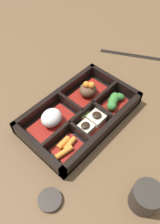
% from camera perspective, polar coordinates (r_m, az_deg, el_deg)
% --- Properties ---
extents(ground_plane, '(3.00, 3.00, 0.00)m').
position_cam_1_polar(ground_plane, '(0.63, 0.00, -1.40)').
color(ground_plane, brown).
extents(bento_base, '(0.33, 0.20, 0.01)m').
position_cam_1_polar(bento_base, '(0.63, 0.00, -1.13)').
color(bento_base, black).
rests_on(bento_base, ground_plane).
extents(bento_rim, '(0.33, 0.20, 0.04)m').
position_cam_1_polar(bento_rim, '(0.61, 0.17, -0.31)').
color(bento_rim, black).
rests_on(bento_rim, ground_plane).
extents(bowl_rice, '(0.13, 0.07, 0.05)m').
position_cam_1_polar(bowl_rice, '(0.59, -7.39, -1.87)').
color(bowl_rice, maroon).
rests_on(bowl_rice, bento_base).
extents(bowl_stew, '(0.13, 0.07, 0.06)m').
position_cam_1_polar(bowl_stew, '(0.66, 2.11, 5.64)').
color(bowl_stew, maroon).
rests_on(bowl_stew, bento_base).
extents(bowl_carrots, '(0.08, 0.05, 0.02)m').
position_cam_1_polar(bowl_carrots, '(0.56, -3.66, -9.07)').
color(bowl_carrots, maroon).
rests_on(bowl_carrots, bento_base).
extents(bowl_tofu, '(0.09, 0.05, 0.03)m').
position_cam_1_polar(bowl_tofu, '(0.59, 2.96, -2.84)').
color(bowl_tofu, maroon).
rests_on(bowl_tofu, bento_base).
extents(bowl_greens, '(0.09, 0.05, 0.03)m').
position_cam_1_polar(bowl_greens, '(0.65, 8.97, 2.90)').
color(bowl_greens, maroon).
rests_on(bowl_greens, bento_base).
extents(bowl_pickles, '(0.04, 0.03, 0.01)m').
position_cam_1_polar(bowl_pickles, '(0.62, 1.30, -0.44)').
color(bowl_pickles, maroon).
rests_on(bowl_pickles, bento_base).
extents(tea_cup, '(0.06, 0.06, 0.07)m').
position_cam_1_polar(tea_cup, '(0.51, 16.79, -20.55)').
color(tea_cup, '#2D2823').
rests_on(tea_cup, ground_plane).
extents(chopsticks, '(0.12, 0.21, 0.01)m').
position_cam_1_polar(chopsticks, '(0.85, 13.20, 14.42)').
color(chopsticks, black).
rests_on(chopsticks, ground_plane).
extents(sauce_dish, '(0.05, 0.05, 0.01)m').
position_cam_1_polar(sauce_dish, '(0.52, -7.87, -21.79)').
color(sauce_dish, '#2D2823').
rests_on(sauce_dish, ground_plane).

